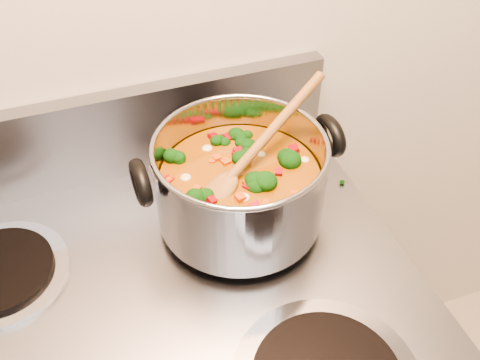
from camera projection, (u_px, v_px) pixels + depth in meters
name	position (u px, v px, depth m)	size (l,w,h in m)	color
stockpot	(240.00, 184.00, 0.81)	(0.31, 0.26, 0.16)	#9C9CA3
wooden_spoon	(247.00, 159.00, 0.79)	(0.26, 0.16, 0.11)	brown
cooktop_crumbs	(147.00, 180.00, 0.93)	(0.04, 0.04, 0.01)	black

